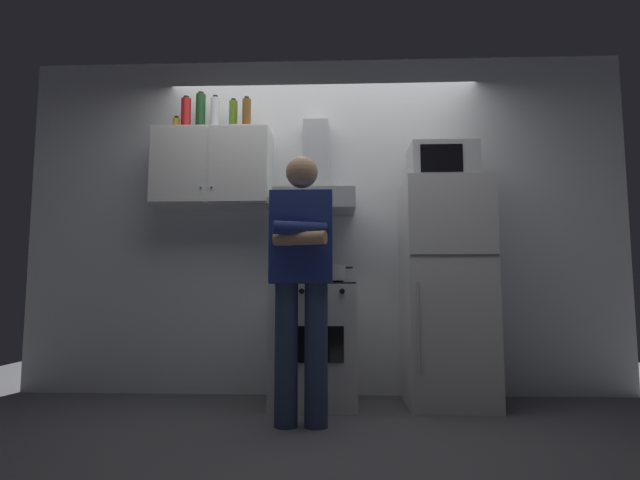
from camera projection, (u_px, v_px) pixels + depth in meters
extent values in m
plane|color=#4C4C51|center=(320.00, 413.00, 3.27)|extent=(7.00, 7.00, 0.00)
cube|color=white|center=(323.00, 223.00, 4.00)|extent=(4.80, 0.10, 2.70)
cube|color=white|center=(213.00, 169.00, 3.86)|extent=(0.90, 0.34, 0.60)
cube|color=white|center=(177.00, 164.00, 3.69)|extent=(0.43, 0.01, 0.58)
cube|color=white|center=(237.00, 163.00, 3.68)|extent=(0.43, 0.01, 0.58)
sphere|color=#B2B2B7|center=(201.00, 187.00, 3.66)|extent=(0.02, 0.02, 0.02)
sphere|color=#B2B2B7|center=(212.00, 187.00, 3.65)|extent=(0.02, 0.02, 0.02)
cube|color=white|center=(314.00, 343.00, 3.56)|extent=(0.60, 0.60, 0.85)
cube|color=black|center=(314.00, 284.00, 3.61)|extent=(0.59, 0.59, 0.01)
cube|color=black|center=(312.00, 344.00, 3.26)|extent=(0.42, 0.01, 0.24)
cylinder|color=black|center=(295.00, 282.00, 3.49)|extent=(0.16, 0.16, 0.01)
cylinder|color=black|center=(332.00, 282.00, 3.48)|extent=(0.16, 0.16, 0.01)
cylinder|color=black|center=(298.00, 282.00, 3.73)|extent=(0.16, 0.16, 0.01)
cylinder|color=black|center=(332.00, 282.00, 3.72)|extent=(0.16, 0.16, 0.01)
cylinder|color=black|center=(282.00, 291.00, 3.30)|extent=(0.04, 0.02, 0.04)
cylinder|color=black|center=(302.00, 291.00, 3.29)|extent=(0.04, 0.02, 0.04)
cylinder|color=black|center=(323.00, 291.00, 3.29)|extent=(0.04, 0.02, 0.04)
cylinder|color=black|center=(342.00, 291.00, 3.28)|extent=(0.04, 0.02, 0.04)
cube|color=#B7BABF|center=(315.00, 202.00, 3.75)|extent=(0.60, 0.44, 0.15)
cube|color=#B7BABF|center=(316.00, 159.00, 3.93)|extent=(0.20, 0.16, 0.60)
cube|color=silver|center=(446.00, 291.00, 3.57)|extent=(0.60, 0.60, 1.60)
cube|color=#4C4C4C|center=(455.00, 255.00, 3.29)|extent=(0.59, 0.01, 0.01)
cylinder|color=silver|center=(419.00, 328.00, 3.24)|extent=(0.02, 0.02, 0.60)
cube|color=#B7BABF|center=(442.00, 165.00, 3.68)|extent=(0.48, 0.36, 0.28)
cube|color=black|center=(442.00, 158.00, 3.50)|extent=(0.30, 0.01, 0.20)
cylinder|color=navy|center=(286.00, 354.00, 2.97)|extent=(0.14, 0.14, 0.85)
cylinder|color=navy|center=(316.00, 354.00, 2.97)|extent=(0.14, 0.14, 0.85)
cube|color=navy|center=(302.00, 238.00, 3.04)|extent=(0.38, 0.20, 0.56)
cylinder|color=navy|center=(300.00, 228.00, 2.91)|extent=(0.33, 0.17, 0.08)
cylinder|color=tan|center=(300.00, 238.00, 2.90)|extent=(0.33, 0.17, 0.08)
sphere|color=tan|center=(302.00, 172.00, 3.08)|extent=(0.20, 0.20, 0.20)
cylinder|color=#B7BABF|center=(332.00, 273.00, 3.49)|extent=(0.19, 0.19, 0.11)
cylinder|color=black|center=(315.00, 268.00, 3.50)|extent=(0.05, 0.01, 0.01)
cylinder|color=black|center=(349.00, 268.00, 3.49)|extent=(0.05, 0.01, 0.01)
cylinder|color=#19471E|center=(201.00, 113.00, 3.91)|extent=(0.08, 0.08, 0.30)
cylinder|color=black|center=(201.00, 93.00, 3.92)|extent=(0.04, 0.04, 0.02)
cylinder|color=red|center=(186.00, 115.00, 3.88)|extent=(0.08, 0.08, 0.26)
cylinder|color=black|center=(186.00, 98.00, 3.89)|extent=(0.04, 0.04, 0.02)
cylinder|color=#4C6B19|center=(233.00, 117.00, 3.91)|extent=(0.07, 0.07, 0.25)
cylinder|color=black|center=(233.00, 100.00, 3.92)|extent=(0.04, 0.04, 0.02)
cylinder|color=gold|center=(176.00, 126.00, 3.92)|extent=(0.06, 0.06, 0.11)
cylinder|color=black|center=(177.00, 118.00, 3.93)|extent=(0.03, 0.03, 0.02)
cylinder|color=brown|center=(247.00, 115.00, 3.86)|extent=(0.07, 0.07, 0.25)
cylinder|color=black|center=(247.00, 98.00, 3.87)|extent=(0.04, 0.04, 0.02)
cylinder|color=silver|center=(215.00, 114.00, 3.88)|extent=(0.07, 0.07, 0.27)
cylinder|color=black|center=(215.00, 97.00, 3.90)|extent=(0.04, 0.04, 0.02)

